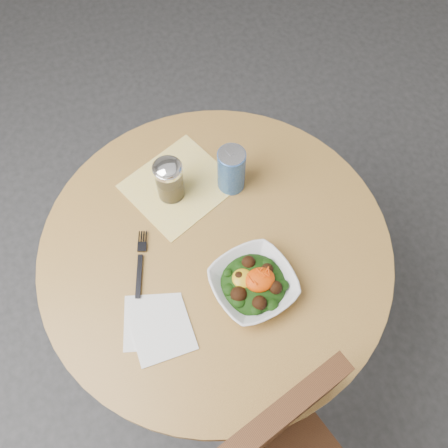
% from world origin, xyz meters
% --- Properties ---
extents(ground, '(6.00, 6.00, 0.00)m').
position_xyz_m(ground, '(0.00, 0.00, 0.00)').
color(ground, '#2C2C2F').
rests_on(ground, ground).
extents(table, '(0.90, 0.90, 0.75)m').
position_xyz_m(table, '(0.00, 0.00, 0.55)').
color(table, black).
rests_on(table, ground).
extents(cloth_napkin, '(0.33, 0.32, 0.00)m').
position_xyz_m(cloth_napkin, '(-0.03, 0.21, 0.75)').
color(cloth_napkin, yellow).
rests_on(cloth_napkin, table).
extents(paper_napkins, '(0.17, 0.18, 0.00)m').
position_xyz_m(paper_napkins, '(-0.19, -0.15, 0.75)').
color(paper_napkins, silver).
rests_on(paper_napkins, table).
extents(salad_bowl, '(0.23, 0.23, 0.07)m').
position_xyz_m(salad_bowl, '(0.05, -0.13, 0.78)').
color(salad_bowl, silver).
rests_on(salad_bowl, table).
extents(fork, '(0.08, 0.18, 0.00)m').
position_xyz_m(fork, '(-0.19, 0.03, 0.76)').
color(fork, black).
rests_on(fork, table).
extents(spice_shaker, '(0.08, 0.08, 0.14)m').
position_xyz_m(spice_shaker, '(-0.06, 0.19, 0.82)').
color(spice_shaker, silver).
rests_on(spice_shaker, table).
extents(beverage_can, '(0.07, 0.07, 0.14)m').
position_xyz_m(beverage_can, '(0.10, 0.17, 0.82)').
color(beverage_can, '#0D3896').
rests_on(beverage_can, table).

